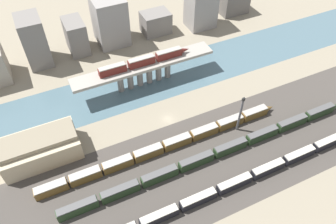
# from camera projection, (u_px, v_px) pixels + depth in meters

# --- Properties ---
(ground_plane) EXTENTS (400.00, 400.00, 0.00)m
(ground_plane) POSITION_uv_depth(u_px,v_px,m) (168.00, 119.00, 129.98)
(ground_plane) COLOR gray
(railbed_yard) EXTENTS (280.00, 42.00, 0.01)m
(railbed_yard) POSITION_uv_depth(u_px,v_px,m) (197.00, 165.00, 114.99)
(railbed_yard) COLOR #423D38
(railbed_yard) RESTS_ON ground
(river_water) EXTENTS (320.00, 26.45, 0.01)m
(river_water) POSITION_uv_depth(u_px,v_px,m) (145.00, 83.00, 144.97)
(river_water) COLOR #47606B
(river_water) RESTS_ON ground
(bridge) EXTENTS (62.47, 8.20, 10.47)m
(bridge) POSITION_uv_depth(u_px,v_px,m) (144.00, 69.00, 139.24)
(bridge) COLOR gray
(bridge) RESTS_ON ground
(train_on_bridge) EXTENTS (40.64, 2.75, 3.63)m
(train_on_bridge) POSITION_uv_depth(u_px,v_px,m) (144.00, 61.00, 136.23)
(train_on_bridge) COLOR #5B1E19
(train_on_bridge) RESTS_ON bridge
(train_yard_near) EXTENTS (111.80, 2.66, 3.48)m
(train_yard_near) POSITION_uv_depth(u_px,v_px,m) (255.00, 174.00, 110.31)
(train_yard_near) COLOR black
(train_yard_near) RESTS_ON ground
(train_yard_mid) EXTENTS (115.19, 2.66, 3.93)m
(train_yard_mid) POSITION_uv_depth(u_px,v_px,m) (217.00, 153.00, 116.21)
(train_yard_mid) COLOR #23381E
(train_yard_mid) RESTS_ON ground
(train_yard_far) EXTENTS (94.51, 3.13, 3.67)m
(train_yard_far) POSITION_uv_depth(u_px,v_px,m) (166.00, 146.00, 118.55)
(train_yard_far) COLOR brown
(train_yard_far) RESTS_ON ground
(warehouse_building) EXTENTS (26.56, 14.61, 9.91)m
(warehouse_building) POSITION_uv_depth(u_px,v_px,m) (40.00, 148.00, 114.33)
(warehouse_building) COLOR tan
(warehouse_building) RESTS_ON ground
(signal_tower) EXTENTS (1.00, 0.84, 16.69)m
(signal_tower) POSITION_uv_depth(u_px,v_px,m) (240.00, 114.00, 120.36)
(signal_tower) COLOR #4C4C51
(signal_tower) RESTS_ON ground
(city_block_left) EXTENTS (10.34, 14.34, 23.25)m
(city_block_left) POSITION_uv_depth(u_px,v_px,m) (34.00, 41.00, 147.19)
(city_block_left) COLOR slate
(city_block_left) RESTS_ON ground
(city_block_center) EXTENTS (8.93, 14.42, 15.96)m
(city_block_center) POSITION_uv_depth(u_px,v_px,m) (76.00, 36.00, 156.33)
(city_block_center) COLOR slate
(city_block_center) RESTS_ON ground
(city_block_right) EXTENTS (14.83, 15.99, 23.58)m
(city_block_right) POSITION_uv_depth(u_px,v_px,m) (110.00, 21.00, 158.85)
(city_block_right) COLOR gray
(city_block_right) RESTS_ON ground
(city_block_far_right) EXTENTS (14.26, 10.68, 11.10)m
(city_block_far_right) POSITION_uv_depth(u_px,v_px,m) (156.00, 23.00, 169.21)
(city_block_far_right) COLOR slate
(city_block_far_right) RESTS_ON ground
(city_block_tall) EXTENTS (14.22, 12.02, 21.49)m
(city_block_tall) POSITION_uv_depth(u_px,v_px,m) (201.00, 7.00, 169.80)
(city_block_tall) COLOR gray
(city_block_tall) RESTS_ON ground
(city_block_low) EXTENTS (15.59, 13.66, 12.67)m
(city_block_low) POSITION_uv_depth(u_px,v_px,m) (232.00, 0.00, 183.89)
(city_block_low) COLOR #605B56
(city_block_low) RESTS_ON ground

